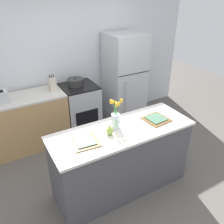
{
  "coord_description": "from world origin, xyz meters",
  "views": [
    {
      "loc": [
        -1.31,
        -2.04,
        2.5
      ],
      "look_at": [
        0.0,
        0.25,
        1.06
      ],
      "focal_mm": 38.0,
      "sensor_mm": 36.0,
      "label": 1
    }
  ],
  "objects_px": {
    "cooking_pot": "(75,82)",
    "plate_setting_right": "(156,119)",
    "refrigerator": "(124,79)",
    "stove_range": "(80,109)",
    "pear_figurine": "(110,130)",
    "plate_setting_left": "(85,142)",
    "knife_block": "(52,84)",
    "flower_vase": "(116,118)"
  },
  "relations": [
    {
      "from": "refrigerator",
      "to": "knife_block",
      "type": "distance_m",
      "value": 1.41
    },
    {
      "from": "flower_vase",
      "to": "knife_block",
      "type": "height_order",
      "value": "flower_vase"
    },
    {
      "from": "knife_block",
      "to": "cooking_pot",
      "type": "bearing_deg",
      "value": 2.63
    },
    {
      "from": "stove_range",
      "to": "pear_figurine",
      "type": "bearing_deg",
      "value": -100.04
    },
    {
      "from": "stove_range",
      "to": "knife_block",
      "type": "distance_m",
      "value": 0.73
    },
    {
      "from": "pear_figurine",
      "to": "cooking_pot",
      "type": "xyz_separation_m",
      "value": [
        0.25,
        1.67,
        -0.01
      ]
    },
    {
      "from": "refrigerator",
      "to": "knife_block",
      "type": "bearing_deg",
      "value": 178.81
    },
    {
      "from": "plate_setting_right",
      "to": "stove_range",
      "type": "bearing_deg",
      "value": 103.94
    },
    {
      "from": "plate_setting_left",
      "to": "knife_block",
      "type": "distance_m",
      "value": 1.66
    },
    {
      "from": "plate_setting_left",
      "to": "knife_block",
      "type": "height_order",
      "value": "knife_block"
    },
    {
      "from": "stove_range",
      "to": "pear_figurine",
      "type": "relative_size",
      "value": 6.46
    },
    {
      "from": "flower_vase",
      "to": "stove_range",
      "type": "bearing_deg",
      "value": 84.29
    },
    {
      "from": "flower_vase",
      "to": "plate_setting_right",
      "type": "relative_size",
      "value": 1.26
    },
    {
      "from": "stove_range",
      "to": "plate_setting_right",
      "type": "relative_size",
      "value": 2.83
    },
    {
      "from": "refrigerator",
      "to": "plate_setting_right",
      "type": "relative_size",
      "value": 5.31
    },
    {
      "from": "stove_range",
      "to": "plate_setting_left",
      "type": "bearing_deg",
      "value": -110.37
    },
    {
      "from": "stove_range",
      "to": "refrigerator",
      "type": "bearing_deg",
      "value": 0.04
    },
    {
      "from": "plate_setting_left",
      "to": "plate_setting_right",
      "type": "distance_m",
      "value": 1.01
    },
    {
      "from": "cooking_pot",
      "to": "plate_setting_right",
      "type": "bearing_deg",
      "value": -75.19
    },
    {
      "from": "cooking_pot",
      "to": "knife_block",
      "type": "relative_size",
      "value": 1.05
    },
    {
      "from": "stove_range",
      "to": "plate_setting_right",
      "type": "xyz_separation_m",
      "value": [
        0.4,
        -1.62,
        0.49
      ]
    },
    {
      "from": "refrigerator",
      "to": "plate_setting_right",
      "type": "distance_m",
      "value": 1.72
    },
    {
      "from": "stove_range",
      "to": "plate_setting_left",
      "type": "xyz_separation_m",
      "value": [
        -0.6,
        -1.62,
        0.49
      ]
    },
    {
      "from": "stove_range",
      "to": "pear_figurine",
      "type": "distance_m",
      "value": 1.73
    },
    {
      "from": "pear_figurine",
      "to": "cooking_pot",
      "type": "relative_size",
      "value": 0.5
    },
    {
      "from": "stove_range",
      "to": "knife_block",
      "type": "height_order",
      "value": "knife_block"
    },
    {
      "from": "stove_range",
      "to": "flower_vase",
      "type": "bearing_deg",
      "value": -95.71
    },
    {
      "from": "flower_vase",
      "to": "cooking_pot",
      "type": "xyz_separation_m",
      "value": [
        0.11,
        1.58,
        -0.1
      ]
    },
    {
      "from": "flower_vase",
      "to": "plate_setting_left",
      "type": "relative_size",
      "value": 1.26
    },
    {
      "from": "flower_vase",
      "to": "pear_figurine",
      "type": "relative_size",
      "value": 2.87
    },
    {
      "from": "stove_range",
      "to": "plate_setting_left",
      "type": "relative_size",
      "value": 2.83
    },
    {
      "from": "stove_range",
      "to": "refrigerator",
      "type": "relative_size",
      "value": 0.53
    },
    {
      "from": "plate_setting_right",
      "to": "cooking_pot",
      "type": "height_order",
      "value": "cooking_pot"
    },
    {
      "from": "knife_block",
      "to": "stove_range",
      "type": "bearing_deg",
      "value": -3.77
    },
    {
      "from": "flower_vase",
      "to": "cooking_pot",
      "type": "height_order",
      "value": "flower_vase"
    },
    {
      "from": "refrigerator",
      "to": "pear_figurine",
      "type": "height_order",
      "value": "refrigerator"
    },
    {
      "from": "pear_figurine",
      "to": "cooking_pot",
      "type": "distance_m",
      "value": 1.69
    },
    {
      "from": "stove_range",
      "to": "flower_vase",
      "type": "relative_size",
      "value": 2.25
    },
    {
      "from": "plate_setting_left",
      "to": "knife_block",
      "type": "bearing_deg",
      "value": 84.76
    },
    {
      "from": "refrigerator",
      "to": "plate_setting_right",
      "type": "height_order",
      "value": "refrigerator"
    },
    {
      "from": "flower_vase",
      "to": "cooking_pot",
      "type": "relative_size",
      "value": 1.45
    },
    {
      "from": "knife_block",
      "to": "plate_setting_left",
      "type": "bearing_deg",
      "value": -95.24
    }
  ]
}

